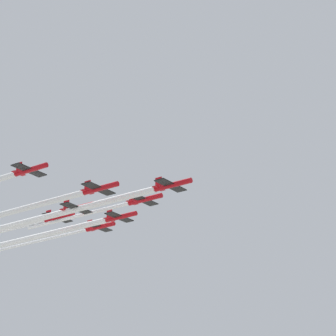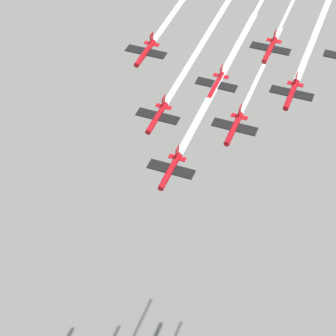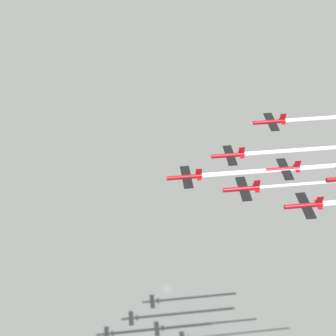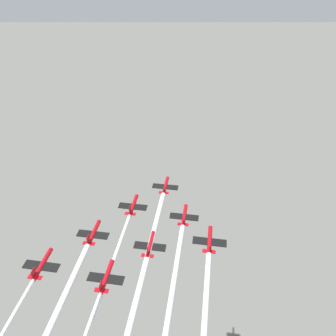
% 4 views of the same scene
% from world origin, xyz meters
% --- Properties ---
extents(jet_0, '(7.96, 7.85, 2.98)m').
position_xyz_m(jet_0, '(-40.20, -45.08, 137.61)').
color(jet_0, '#B20C14').
extents(jet_1, '(7.96, 7.85, 2.98)m').
position_xyz_m(jet_1, '(-35.27, -58.97, 139.32)').
color(jet_1, '#B20C14').
extents(jet_2, '(7.96, 7.85, 2.98)m').
position_xyz_m(jet_2, '(-25.66, -47.52, 137.37)').
color(jet_2, '#B20C14').
extents(jet_3, '(7.96, 7.85, 2.98)m').
position_xyz_m(jet_3, '(-30.35, -72.86, 139.83)').
color(jet_3, '#B20C14').
extents(jet_4, '(7.96, 7.85, 2.98)m').
position_xyz_m(jet_4, '(-20.74, -61.41, 137.84)').
color(jet_4, '#B20C14').
extents(jet_5, '(7.96, 7.85, 2.98)m').
position_xyz_m(jet_5, '(-11.13, -49.97, 141.98)').
color(jet_5, '#B20C14').
extents(jet_6, '(7.96, 7.85, 2.98)m').
position_xyz_m(jet_6, '(-25.43, -86.75, 141.69)').
color(jet_6, '#B20C14').
extents(jet_7, '(7.96, 7.85, 2.98)m').
position_xyz_m(jet_7, '(-15.82, -75.30, 140.15)').
color(jet_7, '#B20C14').
extents(smoke_trail_0, '(38.98, 33.04, 1.37)m').
position_xyz_m(smoke_trail_0, '(-18.03, -63.69, 137.57)').
color(smoke_trail_0, white).
extents(smoke_trail_1, '(24.26, 20.56, 0.82)m').
position_xyz_m(smoke_trail_1, '(-20.29, -71.55, 139.27)').
color(smoke_trail_1, white).
extents(smoke_trail_2, '(39.32, 33.31, 1.26)m').
position_xyz_m(smoke_trail_2, '(-3.29, -66.31, 137.33)').
color(smoke_trail_2, white).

